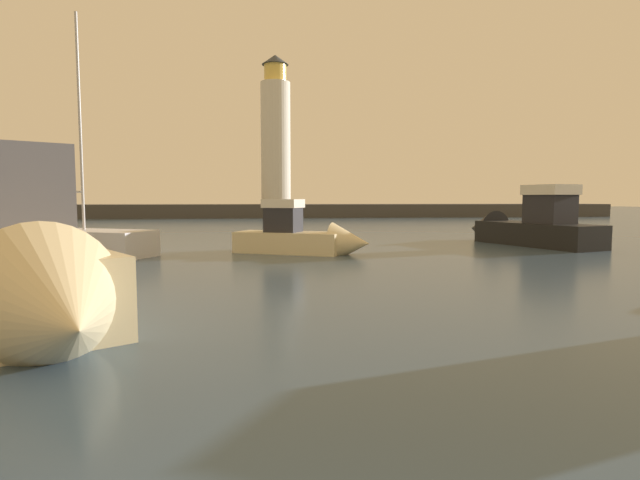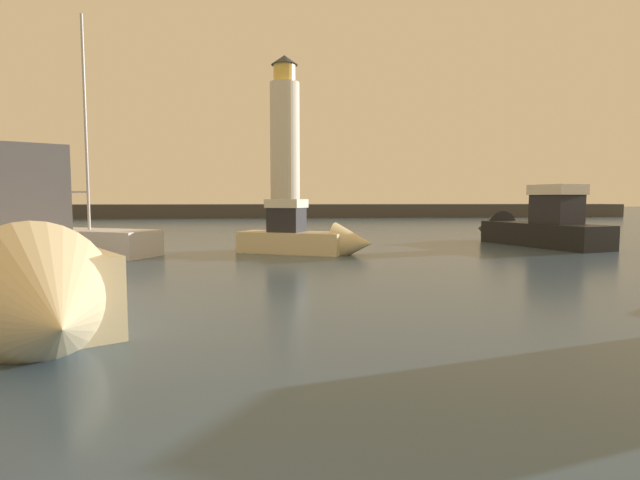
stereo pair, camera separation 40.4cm
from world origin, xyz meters
TOP-DOWN VIEW (x-y plane):
  - ground_plane at (0.00, 32.35)m, footprint 220.00×220.00m
  - breakwater at (0.00, 64.70)m, footprint 93.32×5.55m
  - lighthouse at (1.54, 64.70)m, footprint 3.81×3.81m
  - motorboat_0 at (1.82, 21.11)m, footprint 6.36×4.22m
  - motorboat_3 at (-4.73, 8.69)m, footprint 6.97×8.89m
  - motorboat_4 at (13.85, 24.43)m, footprint 4.71×8.72m
  - sailboat_moored at (-8.54, 21.58)m, footprint 7.87×5.28m

SIDE VIEW (x-z plane):
  - ground_plane at x=0.00m, z-range 0.00..0.00m
  - sailboat_moored at x=-8.54m, z-range -4.52..5.73m
  - motorboat_0 at x=1.82m, z-range -0.70..2.12m
  - breakwater at x=0.00m, z-range 0.00..1.70m
  - motorboat_4 at x=13.85m, z-range -0.87..2.74m
  - motorboat_3 at x=-4.73m, z-range -0.87..3.19m
  - lighthouse at x=1.54m, z-range 1.20..20.26m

